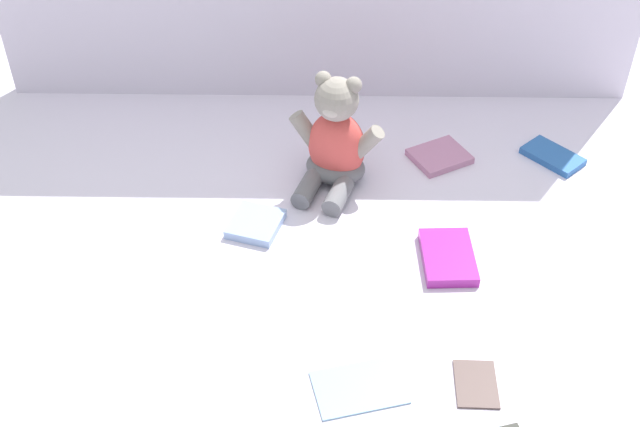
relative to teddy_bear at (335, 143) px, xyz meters
name	(u,v)px	position (x,y,z in m)	size (l,w,h in m)	color
ground_plane	(314,219)	(-0.04, -0.13, -0.09)	(3.20, 3.20, 0.00)	silver
teddy_bear	(335,143)	(0.00, 0.00, 0.00)	(0.20, 0.20, 0.24)	#D84C47
book_case_0	(553,156)	(0.46, 0.07, -0.08)	(0.07, 0.12, 0.01)	#275BA3
book_case_1	(439,156)	(0.22, 0.07, -0.08)	(0.09, 0.11, 0.01)	#B47498
book_case_2	(448,257)	(0.21, -0.24, -0.08)	(0.09, 0.14, 0.02)	#99248F
book_case_3	(476,383)	(0.22, -0.52, -0.08)	(0.07, 0.09, 0.01)	brown
book_case_4	(359,387)	(0.04, -0.53, -0.08)	(0.09, 0.14, 0.01)	#88B2D6
book_case_5	(256,224)	(-0.15, -0.15, -0.08)	(0.09, 0.10, 0.02)	#8CA7D6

